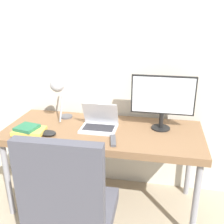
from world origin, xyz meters
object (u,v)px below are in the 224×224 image
Objects in this scene: laptop at (99,123)px; monitor at (163,98)px; desk_lamp at (58,89)px; game_controller at (48,133)px; book_stack at (28,131)px; office_chair at (69,207)px.

laptop is 0.58m from monitor.
desk_lamp is 0.40m from game_controller.
book_stack is at bearing -156.87° from laptop.
monitor is 3.83× the size of game_controller.
laptop is 0.72× the size of desk_lamp.
laptop is 1.16× the size of book_stack.
laptop is 0.83m from office_chair.
laptop is 0.58× the size of monitor.
monitor is at bearing 19.24° from game_controller.
monitor is at bearing 17.53° from book_stack.
game_controller is (-0.90, -0.32, -0.26)m from monitor.
monitor reaches higher than laptop.
office_chair is (-0.52, -0.91, -0.44)m from monitor.
monitor is 0.48× the size of office_chair.
desk_lamp is (-0.37, 0.06, 0.27)m from laptop.
laptop is at bearing 23.13° from book_stack.
laptop is 0.59m from book_stack.
desk_lamp reaches higher than book_stack.
office_chair is (0.38, -0.86, -0.49)m from desk_lamp.
desk_lamp is 1.60× the size of book_stack.
monitor is at bearing 60.12° from office_chair.
book_stack is at bearing -120.26° from desk_lamp.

